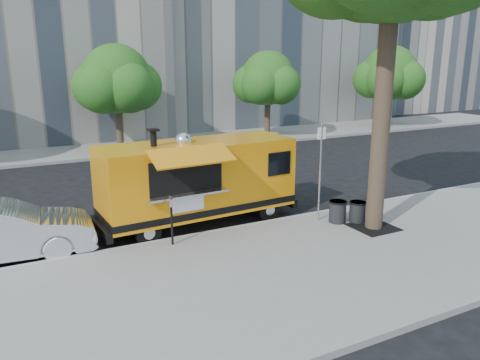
# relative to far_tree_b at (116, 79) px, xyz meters

# --- Properties ---
(ground) EXTENTS (120.00, 120.00, 0.00)m
(ground) POSITION_rel_far_tree_b_xyz_m (1.00, -12.70, -3.83)
(ground) COLOR black
(ground) RESTS_ON ground
(sidewalk) EXTENTS (60.00, 6.00, 0.15)m
(sidewalk) POSITION_rel_far_tree_b_xyz_m (1.00, -16.70, -3.76)
(sidewalk) COLOR gray
(sidewalk) RESTS_ON ground
(curb) EXTENTS (60.00, 0.14, 0.16)m
(curb) POSITION_rel_far_tree_b_xyz_m (1.00, -13.63, -3.76)
(curb) COLOR #999993
(curb) RESTS_ON ground
(far_sidewalk) EXTENTS (60.00, 5.00, 0.15)m
(far_sidewalk) POSITION_rel_far_tree_b_xyz_m (1.00, 0.80, -3.76)
(far_sidewalk) COLOR gray
(far_sidewalk) RESTS_ON ground
(building_right) EXTENTS (16.00, 12.00, 16.00)m
(building_right) POSITION_rel_far_tree_b_xyz_m (31.00, 11.30, 4.17)
(building_right) COLOR #B6AA98
(building_right) RESTS_ON ground
(tree_well) EXTENTS (1.20, 1.20, 0.02)m
(tree_well) POSITION_rel_far_tree_b_xyz_m (3.60, -15.50, -3.68)
(tree_well) COLOR black
(tree_well) RESTS_ON sidewalk
(far_tree_b) EXTENTS (3.60, 3.60, 5.50)m
(far_tree_b) POSITION_rel_far_tree_b_xyz_m (0.00, 0.00, 0.00)
(far_tree_b) COLOR #33261C
(far_tree_b) RESTS_ON far_sidewalk
(far_tree_c) EXTENTS (3.24, 3.24, 5.21)m
(far_tree_c) POSITION_rel_far_tree_b_xyz_m (9.00, -0.30, -0.12)
(far_tree_c) COLOR #33261C
(far_tree_c) RESTS_ON far_sidewalk
(far_tree_d) EXTENTS (3.78, 3.78, 5.64)m
(far_tree_d) POSITION_rel_far_tree_b_xyz_m (19.00, -0.10, 0.06)
(far_tree_d) COLOR #33261C
(far_tree_d) RESTS_ON far_sidewalk
(sign_post) EXTENTS (0.28, 0.06, 3.00)m
(sign_post) POSITION_rel_far_tree_b_xyz_m (2.55, -14.25, -1.98)
(sign_post) COLOR silver
(sign_post) RESTS_ON sidewalk
(parking_meter) EXTENTS (0.11, 0.11, 1.33)m
(parking_meter) POSITION_rel_far_tree_b_xyz_m (-2.00, -14.05, -2.85)
(parking_meter) COLOR black
(parking_meter) RESTS_ON sidewalk
(food_truck) EXTENTS (6.19, 3.05, 2.99)m
(food_truck) POSITION_rel_far_tree_b_xyz_m (-0.64, -12.53, -2.43)
(food_truck) COLOR orange
(food_truck) RESTS_ON ground
(sedan) EXTENTS (4.59, 1.91, 1.48)m
(sedan) POSITION_rel_far_tree_b_xyz_m (-5.99, -12.70, -3.09)
(sedan) COLOR silver
(sedan) RESTS_ON ground
(trash_bin_left) EXTENTS (0.54, 0.54, 0.65)m
(trash_bin_left) POSITION_rel_far_tree_b_xyz_m (2.95, -14.65, -3.34)
(trash_bin_left) COLOR black
(trash_bin_left) RESTS_ON sidewalk
(trash_bin_right) EXTENTS (0.51, 0.51, 0.62)m
(trash_bin_right) POSITION_rel_far_tree_b_xyz_m (3.50, -14.90, -3.35)
(trash_bin_right) COLOR black
(trash_bin_right) RESTS_ON sidewalk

